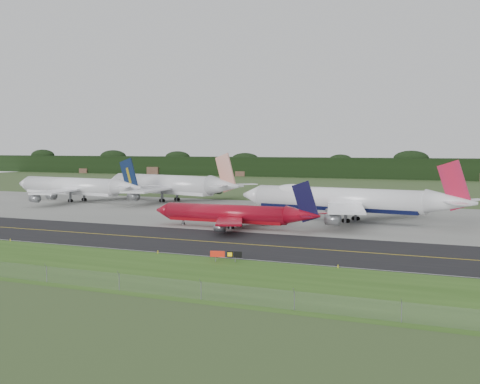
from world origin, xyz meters
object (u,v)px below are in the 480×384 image
Objects in this scene: jet_ba_747 at (346,200)px; jet_red_737 at (235,214)px; jet_star_tail at (169,185)px; taxiway_sign at (226,254)px; jet_navy_gold at (77,187)px.

jet_red_737 is at bearing -127.59° from jet_ba_747.
jet_star_tail reaches higher than taxiway_sign.
jet_red_737 is at bearing -47.11° from jet_star_tail.
jet_star_tail is (28.00, 13.73, 0.60)m from jet_navy_gold.
jet_ba_747 is at bearing -10.71° from jet_navy_gold.
jet_navy_gold reaches higher than taxiway_sign.
jet_navy_gold is at bearing 151.90° from jet_red_737.
jet_red_737 is (-18.74, -24.34, -2.20)m from jet_ba_747.
jet_navy_gold is (-99.61, 18.84, -0.36)m from jet_ba_747.
jet_navy_gold is at bearing 169.29° from jet_ba_747.
jet_red_737 reaches higher than taxiway_sign.
jet_star_tail is 12.43× the size of taxiway_sign.
jet_red_737 is 8.25× the size of taxiway_sign.
jet_ba_747 is 101.38m from jet_navy_gold.
taxiway_sign is (-0.06, -65.44, -4.08)m from jet_ba_747.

